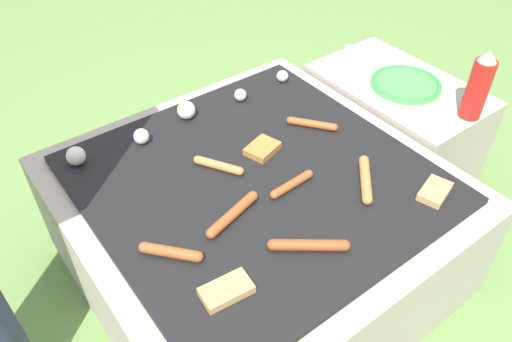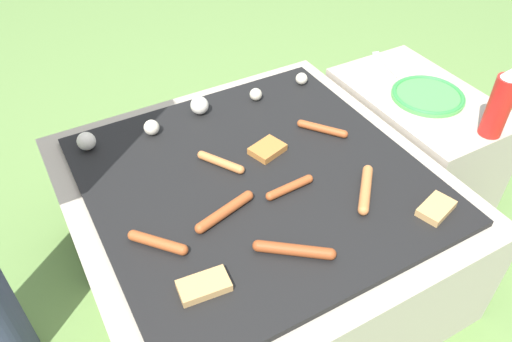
# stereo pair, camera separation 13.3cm
# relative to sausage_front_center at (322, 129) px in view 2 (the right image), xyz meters

# --- Properties ---
(ground_plane) EXTENTS (14.00, 14.00, 0.00)m
(ground_plane) POSITION_rel_sausage_front_center_xyz_m (-0.27, -0.08, -0.41)
(ground_plane) COLOR #608442
(grill) EXTENTS (0.98, 0.98, 0.40)m
(grill) POSITION_rel_sausage_front_center_xyz_m (-0.27, -0.08, -0.21)
(grill) COLOR #A89E8C
(grill) RESTS_ON ground_plane
(side_ledge) EXTENTS (0.36, 0.59, 0.40)m
(side_ledge) POSITION_rel_sausage_front_center_xyz_m (0.41, 0.00, -0.21)
(side_ledge) COLOR #A89E8C
(side_ledge) RESTS_ON ground_plane
(sausage_mid_left) EXTENTS (0.09, 0.13, 0.02)m
(sausage_mid_left) POSITION_rel_sausage_front_center_xyz_m (-0.33, 0.01, 0.00)
(sausage_mid_left) COLOR #C6753D
(sausage_mid_left) RESTS_ON grill
(sausage_mid_right) EXTENTS (0.18, 0.07, 0.03)m
(sausage_mid_right) POSITION_rel_sausage_front_center_xyz_m (-0.41, -0.16, 0.00)
(sausage_mid_right) COLOR #A34C23
(sausage_mid_right) RESTS_ON grill
(sausage_back_left) EXTENTS (0.13, 0.14, 0.03)m
(sausage_back_left) POSITION_rel_sausage_front_center_xyz_m (-0.05, -0.27, 0.00)
(sausage_back_left) COLOR #C6753D
(sausage_back_left) RESTS_ON grill
(sausage_front_left) EXTENTS (0.11, 0.12, 0.03)m
(sausage_front_left) POSITION_rel_sausage_front_center_xyz_m (-0.59, -0.18, 0.00)
(sausage_front_left) COLOR #A34C23
(sausage_front_left) RESTS_ON grill
(sausage_back_center) EXTENTS (0.16, 0.13, 0.03)m
(sausage_back_center) POSITION_rel_sausage_front_center_xyz_m (-0.32, -0.35, 0.00)
(sausage_back_center) COLOR #93421E
(sausage_back_center) RESTS_ON grill
(sausage_front_center) EXTENTS (0.10, 0.13, 0.02)m
(sausage_front_center) POSITION_rel_sausage_front_center_xyz_m (0.00, 0.00, 0.00)
(sausage_front_center) COLOR #A34C23
(sausage_front_center) RESTS_ON grill
(sausage_back_right) EXTENTS (0.15, 0.03, 0.02)m
(sausage_back_right) POSITION_rel_sausage_front_center_xyz_m (-0.22, -0.17, -0.00)
(sausage_back_right) COLOR #A34C23
(sausage_back_right) RESTS_ON grill
(bread_slice_right) EXTENTS (0.12, 0.07, 0.02)m
(bread_slice_right) POSITION_rel_sausage_front_center_xyz_m (-0.54, -0.34, -0.00)
(bread_slice_right) COLOR tan
(bread_slice_right) RESTS_ON grill
(bread_slice_center) EXTENTS (0.11, 0.09, 0.02)m
(bread_slice_center) POSITION_rel_sausage_front_center_xyz_m (0.06, -0.41, -0.00)
(bread_slice_center) COLOR tan
(bread_slice_center) RESTS_ON grill
(bread_slice_left) EXTENTS (0.11, 0.09, 0.02)m
(bread_slice_left) POSITION_rel_sausage_front_center_xyz_m (-0.19, -0.00, -0.00)
(bread_slice_left) COLOR #B27033
(bread_slice_left) RESTS_ON grill
(mushroom_row) EXTENTS (0.77, 0.08, 0.06)m
(mushroom_row) POSITION_rel_sausage_front_center_xyz_m (-0.34, 0.26, 0.01)
(mushroom_row) COLOR silver
(mushroom_row) RESTS_ON grill
(plate_colorful) EXTENTS (0.24, 0.24, 0.02)m
(plate_colorful) POSITION_rel_sausage_front_center_xyz_m (0.41, -0.02, -0.00)
(plate_colorful) COLOR #4CB24C
(plate_colorful) RESTS_ON side_ledge
(condiment_bottle) EXTENTS (0.07, 0.07, 0.22)m
(condiment_bottle) POSITION_rel_sausage_front_center_xyz_m (0.43, -0.25, 0.09)
(condiment_bottle) COLOR red
(condiment_bottle) RESTS_ON side_ledge
(fork_utensil) EXTENTS (0.06, 0.18, 0.01)m
(fork_utensil) POSITION_rel_sausage_front_center_xyz_m (0.43, 0.22, -0.01)
(fork_utensil) COLOR silver
(fork_utensil) RESTS_ON side_ledge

